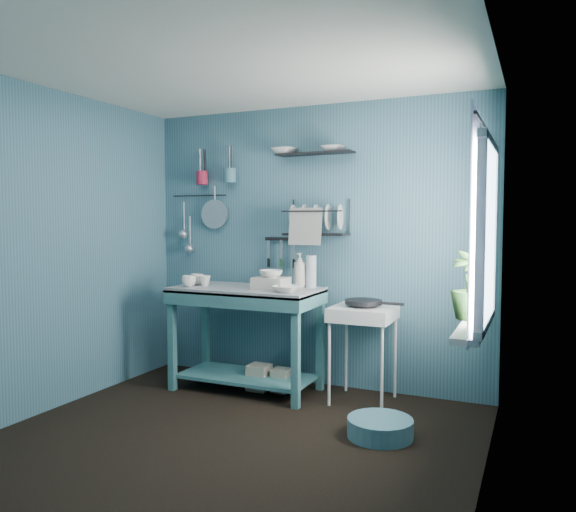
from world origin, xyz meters
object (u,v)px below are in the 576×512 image
at_px(storage_tin_small, 281,380).
at_px(floor_basin, 380,428).
at_px(frying_pan, 363,302).
at_px(utensil_cup_magenta, 202,178).
at_px(mug_mid, 205,281).
at_px(water_bottle, 311,271).
at_px(dish_rack, 316,217).
at_px(storage_tin_large, 259,377).
at_px(soap_bottle, 300,270).
at_px(mug_left, 189,281).
at_px(utensil_cup_teal, 230,176).
at_px(hotplate_stand, 363,354).
at_px(potted_plant, 471,285).
at_px(wash_tub, 271,283).
at_px(mug_right, 197,279).
at_px(colander, 214,214).
at_px(work_counter, 246,339).

xyz_separation_m(storage_tin_small, floor_basin, (1.05, -0.65, -0.04)).
height_order(frying_pan, utensil_cup_magenta, utensil_cup_magenta).
bearing_deg(mug_mid, water_bottle, 17.28).
distance_m(dish_rack, floor_basin, 1.88).
bearing_deg(storage_tin_large, floor_basin, -26.56).
height_order(soap_bottle, frying_pan, soap_bottle).
bearing_deg(mug_left, utensil_cup_teal, 76.43).
relative_size(hotplate_stand, potted_plant, 1.70).
bearing_deg(water_bottle, wash_tub, -138.37).
bearing_deg(utensil_cup_magenta, hotplate_stand, -8.24).
bearing_deg(mug_left, water_bottle, 20.81).
height_order(mug_mid, mug_right, mug_right).
height_order(mug_right, storage_tin_small, mug_right).
distance_m(hotplate_stand, floor_basin, 0.83).
bearing_deg(mug_right, hotplate_stand, 4.24).
bearing_deg(mug_left, wash_tub, 10.86).
bearing_deg(dish_rack, colander, 176.81).
xyz_separation_m(wash_tub, dish_rack, (0.28, 0.33, 0.56)).
distance_m(mug_mid, frying_pan, 1.42).
distance_m(mug_left, mug_right, 0.16).
height_order(mug_mid, water_bottle, water_bottle).
bearing_deg(utensil_cup_teal, water_bottle, -8.88).
bearing_deg(storage_tin_small, mug_mid, -168.37).
bearing_deg(utensil_cup_teal, mug_right, -112.08).
bearing_deg(storage_tin_small, utensil_cup_teal, 157.11).
relative_size(mug_left, frying_pan, 0.41).
bearing_deg(storage_tin_small, work_counter, -165.07).
xyz_separation_m(mug_left, storage_tin_small, (0.78, 0.24, -0.85)).
distance_m(work_counter, storage_tin_large, 0.36).
distance_m(mug_mid, dish_rack, 1.13).
bearing_deg(work_counter, mug_right, 171.87).
height_order(mug_right, storage_tin_large, mug_right).
bearing_deg(colander, mug_right, -82.50).
bearing_deg(storage_tin_large, water_bottle, 22.04).
distance_m(colander, storage_tin_small, 1.70).
relative_size(utensil_cup_magenta, storage_tin_large, 0.59).
distance_m(work_counter, mug_left, 0.71).
bearing_deg(potted_plant, frying_pan, 149.34).
bearing_deg(water_bottle, storage_tin_small, -147.53).
xyz_separation_m(water_bottle, utensil_cup_magenta, (-1.19, 0.14, 0.85)).
xyz_separation_m(water_bottle, colander, (-1.07, 0.17, 0.50)).
xyz_separation_m(utensil_cup_teal, potted_plant, (2.26, -0.77, -0.84)).
height_order(mug_left, potted_plant, potted_plant).
distance_m(utensil_cup_teal, colander, 0.41).
xyz_separation_m(colander, floor_basin, (1.90, -0.96, -1.48)).
height_order(work_counter, utensil_cup_magenta, utensil_cup_magenta).
xyz_separation_m(soap_bottle, hotplate_stand, (0.60, -0.09, -0.66)).
bearing_deg(storage_tin_small, storage_tin_large, -171.47).
bearing_deg(soap_bottle, frying_pan, -8.29).
relative_size(colander, storage_tin_small, 1.40).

